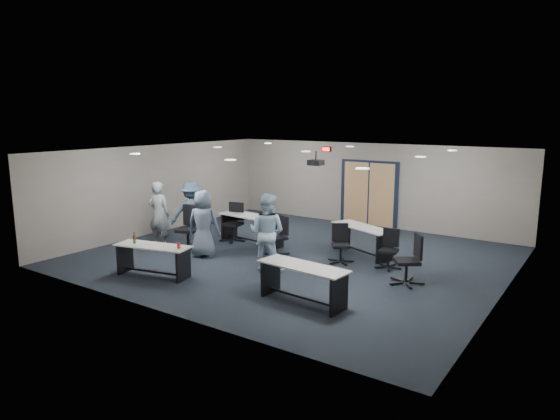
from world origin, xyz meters
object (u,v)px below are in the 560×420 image
Objects in this scene: chair_back_b at (276,236)px; person_lightblue at (267,232)px; table_back_right at (363,236)px; chair_loose_left at (188,228)px; table_front_right at (303,277)px; person_gray at (159,214)px; chair_back_a at (233,222)px; chair_back_d at (389,249)px; person_plaid at (203,223)px; table_front_left at (153,255)px; chair_back_c at (341,244)px; table_back_left at (252,224)px; person_back at (192,213)px; chair_loose_right at (407,259)px.

chair_back_b is 1.30m from person_lightblue.
table_back_right is 1.62× the size of chair_loose_left.
table_front_right is 1.03× the size of person_gray.
chair_back_a reaches higher than chair_back_d.
person_plaid is 2.03m from person_lightblue.
person_lightblue is (1.87, 1.80, 0.42)m from table_front_left.
person_gray and person_lightblue have the same top height.
chair_back_c is 0.55× the size of person_plaid.
person_lightblue reaches higher than table_back_right.
table_back_left is 1.06× the size of table_back_right.
table_back_left is at bearing 76.15° from table_front_left.
chair_back_a is (-0.63, -0.08, -0.00)m from table_back_left.
table_back_left is at bearing 174.68° from chair_back_b.
table_back_left is 1.15× the size of person_back.
chair_loose_right reaches higher than chair_back_a.
chair_loose_right reaches higher than chair_back_c.
chair_back_a is at bearing -134.66° from chair_loose_right.
table_front_left is 5.60m from chair_loose_right.
person_plaid is (1.67, -0.03, -0.05)m from person_gray.
person_lightblue is 3.22m from person_back.
table_front_right is 1.70× the size of chair_loose_right.
chair_back_b is at bearing 52.44° from table_front_left.
person_gray reaches higher than table_back_right.
person_lightblue is at bearing -94.17° from table_back_right.
chair_back_c is 0.52× the size of person_gray.
person_gray is at bearing -119.63° from chair_loose_right.
chair_loose_left is 0.67× the size of person_back.
chair_back_b reaches higher than table_back_left.
table_front_left reaches higher than table_back_left.
table_front_right is at bearing -34.62° from chair_loose_left.
chair_back_c is (-0.64, 2.79, -0.03)m from table_front_right.
table_back_left is at bearing 140.60° from chair_back_c.
chair_loose_right is (4.84, -0.85, -0.00)m from table_back_left.
person_gray reaches higher than chair_back_a.
chair_loose_right is (4.91, 2.69, 0.06)m from table_front_left.
chair_loose_right is (3.56, -0.23, 0.04)m from chair_back_b.
table_back_right is at bearing -167.08° from person_gray.
table_front_right is at bearing -59.35° from table_back_right.
chair_loose_right reaches higher than table_back_left.
chair_back_c is at bearing 35.04° from table_front_left.
table_back_left reaches higher than table_front_right.
chair_loose_right reaches higher than chair_back_d.
person_lightblue is (-1.78, 1.27, 0.40)m from table_front_right.
chair_back_b is at bearing -130.26° from chair_loose_right.
person_back is (-3.13, 0.75, -0.02)m from person_lightblue.
person_gray is (-1.28, -1.60, 0.36)m from chair_back_a.
chair_loose_left is at bearing 178.56° from person_gray.
table_front_left is 1.94× the size of chair_back_c.
chair_back_c is 0.52× the size of person_lightblue.
person_plaid is at bearing 170.07° from chair_back_c.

